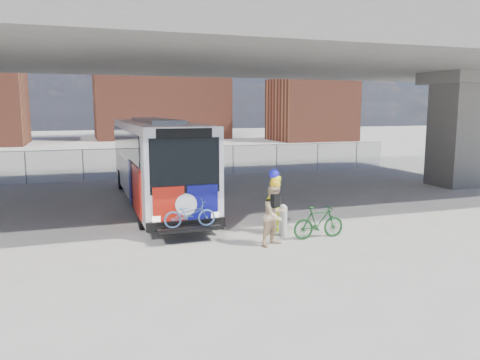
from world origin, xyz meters
name	(u,v)px	position (x,y,z in m)	size (l,w,h in m)	color
ground	(231,222)	(0.00, 0.00, 0.00)	(160.00, 160.00, 0.00)	#9E9991
bus	(156,155)	(-2.00, 4.47, 2.11)	(2.67, 12.90, 3.69)	silver
overpass	(202,51)	(0.00, 4.00, 6.54)	(40.00, 16.00, 7.95)	#605E59
chainlink_fence	(170,154)	(0.00, 12.00, 1.42)	(30.00, 0.06, 30.00)	gray
brick_buildings	(128,99)	(1.23, 48.23, 5.42)	(54.00, 22.00, 12.00)	brown
smokestack	(208,53)	(14.00, 55.00, 12.50)	(2.20, 2.20, 25.00)	brown
bollard	(283,219)	(1.08, -2.27, 0.55)	(0.27, 0.27, 1.03)	silver
cyclist_hivis	(274,202)	(0.92, -1.86, 1.04)	(0.85, 0.82, 2.15)	#D8EC18
cyclist_tan	(275,214)	(0.37, -3.24, 0.97)	(1.13, 1.05, 2.05)	#DCBB8D
bike_parked	(319,222)	(1.99, -2.99, 0.52)	(0.49, 1.74, 1.05)	#16451D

